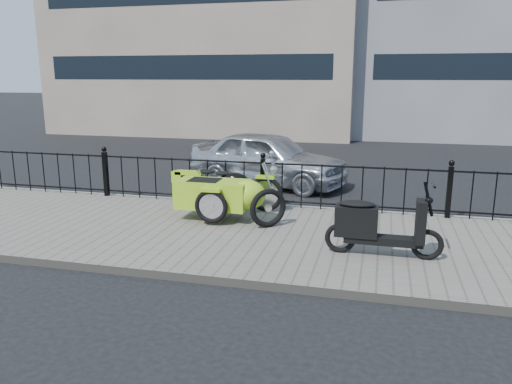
% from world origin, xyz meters
% --- Properties ---
extents(ground, '(120.00, 120.00, 0.00)m').
position_xyz_m(ground, '(0.00, 0.00, 0.00)').
color(ground, black).
rests_on(ground, ground).
extents(sidewalk, '(30.00, 3.80, 0.12)m').
position_xyz_m(sidewalk, '(0.00, -0.50, 0.06)').
color(sidewalk, '#696459').
rests_on(sidewalk, ground).
extents(curb, '(30.00, 0.10, 0.12)m').
position_xyz_m(curb, '(0.00, 1.44, 0.06)').
color(curb, gray).
rests_on(curb, ground).
extents(iron_fence, '(14.11, 0.11, 1.08)m').
position_xyz_m(iron_fence, '(0.00, 1.30, 0.59)').
color(iron_fence, black).
rests_on(iron_fence, sidewalk).
extents(building_tan, '(14.00, 8.01, 12.00)m').
position_xyz_m(building_tan, '(-6.00, 15.99, 6.00)').
color(building_tan, tan).
rests_on(building_tan, ground).
extents(motorcycle_sidecar, '(2.28, 1.48, 0.98)m').
position_xyz_m(motorcycle_sidecar, '(-0.48, 0.28, 0.59)').
color(motorcycle_sidecar, black).
rests_on(motorcycle_sidecar, sidewalk).
extents(scooter, '(1.68, 0.49, 1.14)m').
position_xyz_m(scooter, '(2.23, -1.06, 0.56)').
color(scooter, black).
rests_on(scooter, sidewalk).
extents(spare_tire, '(0.59, 0.51, 0.68)m').
position_xyz_m(spare_tire, '(0.43, -0.10, 0.46)').
color(spare_tire, black).
rests_on(spare_tire, sidewalk).
extents(sedan_car, '(4.23, 2.54, 1.35)m').
position_xyz_m(sedan_car, '(-0.45, 3.73, 0.67)').
color(sedan_car, silver).
rests_on(sedan_car, ground).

